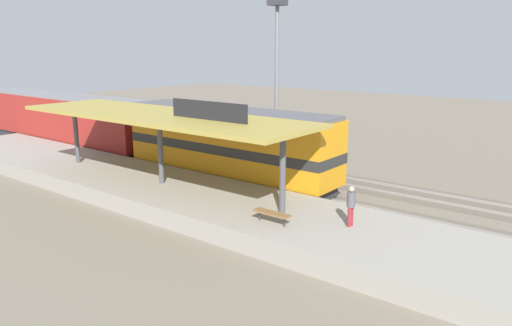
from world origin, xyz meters
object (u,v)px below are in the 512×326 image
at_px(locomotive, 228,145).
at_px(passenger_carriage_single, 63,120).
at_px(platform_bench, 272,214).
at_px(person_waiting, 351,204).
at_px(freight_car, 221,133).
at_px(light_mast, 277,43).

xyz_separation_m(locomotive, passenger_carriage_single, (0.00, 18.00, -0.10)).
bearing_deg(locomotive, platform_bench, -128.15).
height_order(locomotive, passenger_carriage_single, locomotive).
distance_m(platform_bench, passenger_carriage_single, 26.35).
distance_m(platform_bench, person_waiting, 3.28).
xyz_separation_m(platform_bench, passenger_carriage_single, (6.00, 25.64, 0.97)).
bearing_deg(freight_car, person_waiting, -120.40).
bearing_deg(light_mast, person_waiting, -134.19).
distance_m(freight_car, person_waiting, 17.49).
bearing_deg(light_mast, platform_bench, -144.99).
distance_m(platform_bench, light_mast, 18.27).
relative_size(locomotive, passenger_carriage_single, 0.72).
distance_m(locomotive, passenger_carriage_single, 18.00).
relative_size(passenger_carriage_single, person_waiting, 11.70).
bearing_deg(light_mast, passenger_carriage_single, 116.03).
relative_size(platform_bench, passenger_carriage_single, 0.08).
bearing_deg(light_mast, freight_car, 139.96).
xyz_separation_m(locomotive, light_mast, (7.80, 2.03, 5.99)).
bearing_deg(passenger_carriage_single, light_mast, -63.97).
bearing_deg(platform_bench, light_mast, 35.01).
bearing_deg(platform_bench, person_waiting, -57.42).
bearing_deg(person_waiting, light_mast, 45.81).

